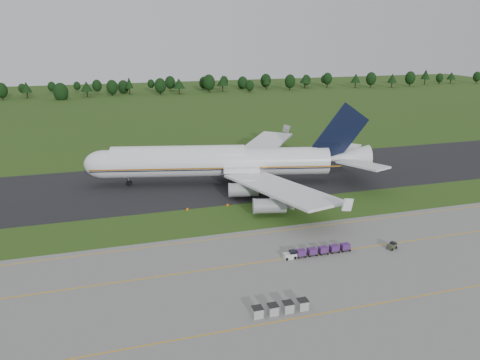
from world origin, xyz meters
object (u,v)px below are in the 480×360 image
object	(u,v)px
uld_row	(280,308)
edge_markers	(247,203)
aircraft	(223,161)
baggage_train	(316,251)
utility_cart	(392,246)

from	to	relation	value
uld_row	edge_markers	bearing A→B (deg)	78.79
uld_row	edge_markers	distance (m)	46.08
aircraft	uld_row	world-z (taller)	aircraft
baggage_train	uld_row	xyz separation A→B (m)	(-13.37, -15.84, 0.03)
aircraft	utility_cart	xyz separation A→B (m)	(20.96, -48.79, -5.74)
aircraft	uld_row	size ratio (longest dim) A/B	9.01
aircraft	uld_row	bearing A→B (deg)	-96.74
baggage_train	edge_markers	distance (m)	29.70
baggage_train	edge_markers	xyz separation A→B (m)	(-4.42, 29.36, -0.52)
aircraft	baggage_train	xyz separation A→B (m)	(5.97, -46.87, -5.50)
aircraft	baggage_train	bearing A→B (deg)	-82.75
aircraft	baggage_train	world-z (taller)	aircraft
edge_markers	aircraft	bearing A→B (deg)	95.05
uld_row	edge_markers	world-z (taller)	uld_row
baggage_train	edge_markers	bearing A→B (deg)	98.56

